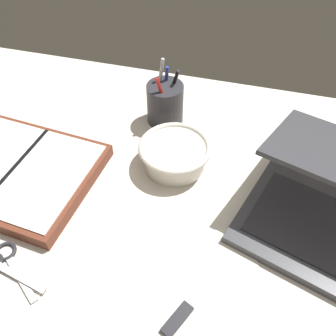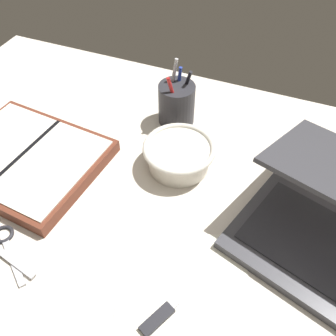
# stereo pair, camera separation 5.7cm
# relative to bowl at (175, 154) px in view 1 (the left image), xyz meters

# --- Properties ---
(desk_top) EXTENTS (1.40, 1.00, 0.02)m
(desk_top) POSITION_rel_bowl_xyz_m (0.02, -0.16, -0.04)
(desk_top) COLOR beige
(desk_top) RESTS_ON ground
(bowl) EXTENTS (0.15, 0.15, 0.06)m
(bowl) POSITION_rel_bowl_xyz_m (0.00, 0.00, 0.00)
(bowl) COLOR silver
(bowl) RESTS_ON desk_top
(pen_cup) EXTENTS (0.09, 0.09, 0.15)m
(pen_cup) POSITION_rel_bowl_xyz_m (-0.06, 0.14, 0.02)
(pen_cup) COLOR #28282D
(pen_cup) RESTS_ON desk_top
(planner) EXTENTS (0.34, 0.29, 0.03)m
(planner) POSITION_rel_bowl_xyz_m (-0.31, -0.12, -0.02)
(planner) COLOR brown
(planner) RESTS_ON desk_top
(scissors) EXTENTS (0.14, 0.09, 0.01)m
(scissors) POSITION_rel_bowl_xyz_m (-0.23, -0.30, -0.03)
(scissors) COLOR #B7B7BC
(scissors) RESTS_ON desk_top
(paper_sheet_front) EXTENTS (0.29, 0.32, 0.00)m
(paper_sheet_front) POSITION_rel_bowl_xyz_m (0.11, -0.28, -0.03)
(paper_sheet_front) COLOR silver
(paper_sheet_front) RESTS_ON desk_top
(usb_drive) EXTENTS (0.04, 0.07, 0.01)m
(usb_drive) POSITION_rel_bowl_xyz_m (0.09, -0.32, -0.03)
(usb_drive) COLOR black
(usb_drive) RESTS_ON desk_top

